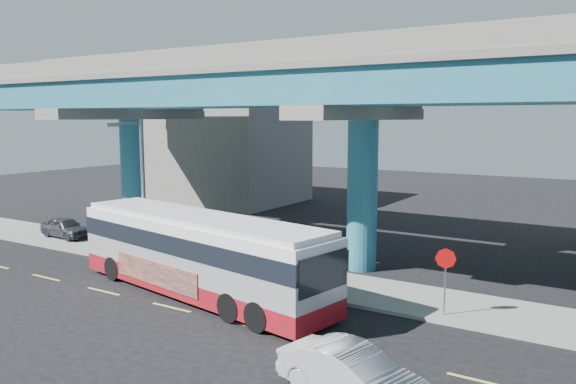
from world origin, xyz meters
The scene contains 10 objects.
ground centered at (0.00, 0.00, 0.00)m, with size 120.00×120.00×0.00m, color black.
sidewalk centered at (0.00, 5.50, 0.07)m, with size 70.00×4.00×0.15m, color gray.
lane_markings centered at (0.00, -0.30, 0.01)m, with size 58.00×0.12×0.01m.
viaduct centered at (0.00, 9.11, 9.14)m, with size 52.00×12.40×11.70m.
building_concrete centered at (-20.00, 24.00, 4.50)m, with size 12.00×10.00×9.00m, color gray.
transit_bus centered at (-4.09, 1.53, 1.90)m, with size 13.76×5.28×3.46m.
sedan centered at (5.25, -3.16, 0.71)m, with size 4.55×2.36×1.43m, color #B8B8BD.
parked_car centered at (-18.38, 5.56, 0.78)m, with size 3.75×1.68×1.25m, color #333338.
street_lamp centered at (-9.90, 3.45, 4.91)m, with size 0.50×2.40×7.27m.
stop_sign centered at (5.57, 4.18, 1.99)m, with size 0.75×0.22×2.55m.
Camera 1 is at (11.27, -16.17, 7.50)m, focal length 35.00 mm.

